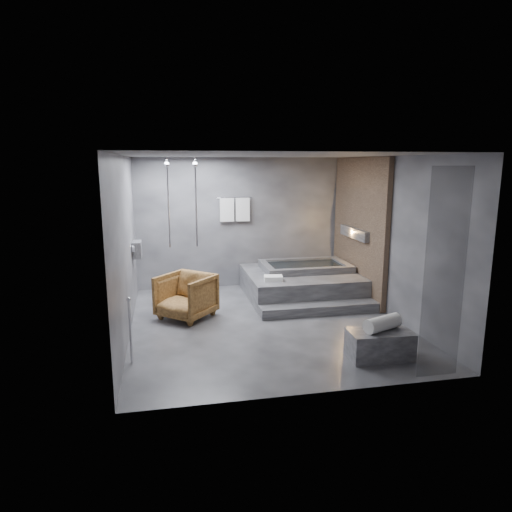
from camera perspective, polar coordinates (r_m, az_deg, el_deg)
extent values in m
plane|color=#2E2E31|center=(7.89, 1.28, -8.32)|extent=(5.00, 5.00, 0.00)
cube|color=#4D4D50|center=(7.42, 1.37, 12.48)|extent=(4.50, 5.00, 0.04)
cube|color=#39393E|center=(9.95, -1.87, 4.15)|extent=(4.50, 0.04, 2.80)
cube|color=#39393E|center=(5.17, 7.46, -2.87)|extent=(4.50, 0.04, 2.80)
cube|color=#39393E|center=(7.37, -16.00, 1.10)|extent=(0.04, 5.00, 2.80)
cube|color=#39393E|center=(8.31, 16.64, 2.21)|extent=(0.04, 5.00, 2.80)
cube|color=#9F7C5D|center=(9.40, 12.76, 3.43)|extent=(0.10, 2.40, 2.78)
cube|color=#FF9938|center=(9.38, 12.29, 2.82)|extent=(0.14, 1.20, 0.20)
cube|color=gray|center=(8.79, -14.64, 0.82)|extent=(0.16, 0.42, 0.30)
imported|color=beige|center=(8.70, -14.59, 0.41)|extent=(0.08, 0.08, 0.21)
imported|color=beige|center=(8.90, -14.52, 0.47)|extent=(0.07, 0.07, 0.15)
cylinder|color=silver|center=(9.34, -7.52, 6.66)|extent=(0.04, 0.04, 1.80)
cylinder|color=silver|center=(9.32, -10.92, 6.54)|extent=(0.04, 0.04, 1.80)
cylinder|color=silver|center=(9.81, -2.70, 7.27)|extent=(0.75, 0.02, 0.02)
cube|color=white|center=(9.79, -3.65, 5.78)|extent=(0.30, 0.06, 0.50)
cube|color=white|center=(9.84, -1.68, 5.83)|extent=(0.30, 0.06, 0.50)
cylinder|color=silver|center=(6.45, -15.43, -9.10)|extent=(0.04, 0.04, 0.90)
cube|color=black|center=(5.96, 22.50, -2.24)|extent=(0.55, 0.01, 2.60)
cube|color=#333336|center=(9.41, 5.59, -3.47)|extent=(2.20, 2.00, 0.50)
cube|color=#333336|center=(8.38, 7.93, -6.56)|extent=(2.20, 0.36, 0.18)
cube|color=#37373A|center=(6.70, 15.20, -10.62)|extent=(0.89, 0.52, 0.39)
imported|color=#492C12|center=(8.11, -8.74, -4.98)|extent=(1.20, 1.20, 0.78)
cylinder|color=white|center=(6.63, 15.55, -8.11)|extent=(0.61, 0.40, 0.21)
cube|color=white|center=(8.62, 2.18, -2.79)|extent=(0.38, 0.30, 0.09)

